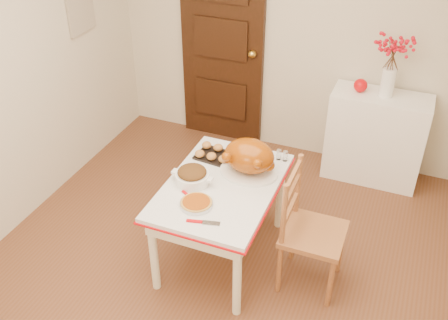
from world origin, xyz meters
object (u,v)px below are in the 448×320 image
at_px(sideboard, 375,138).
at_px(kitchen_table, 222,221).
at_px(chair_oak, 314,231).
at_px(pumpkin_pie, 196,203).
at_px(turkey_platter, 249,158).

relative_size(sideboard, kitchen_table, 0.75).
relative_size(chair_oak, pumpkin_pie, 4.29).
distance_m(kitchen_table, chair_oak, 0.72).
bearing_deg(chair_oak, sideboard, -8.04).
xyz_separation_m(sideboard, pumpkin_pie, (-0.98, -1.80, 0.28)).
xyz_separation_m(sideboard, kitchen_table, (-0.91, -1.51, -0.09)).
bearing_deg(turkey_platter, chair_oak, -16.17).
distance_m(kitchen_table, turkey_platter, 0.54).
distance_m(chair_oak, pumpkin_pie, 0.85).
distance_m(sideboard, turkey_platter, 1.57).
height_order(turkey_platter, pumpkin_pie, turkey_platter).
distance_m(sideboard, chair_oak, 1.54).
xyz_separation_m(sideboard, chair_oak, (-0.20, -1.53, 0.05)).
relative_size(kitchen_table, pumpkin_pie, 5.10).
bearing_deg(pumpkin_pie, sideboard, 61.52).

